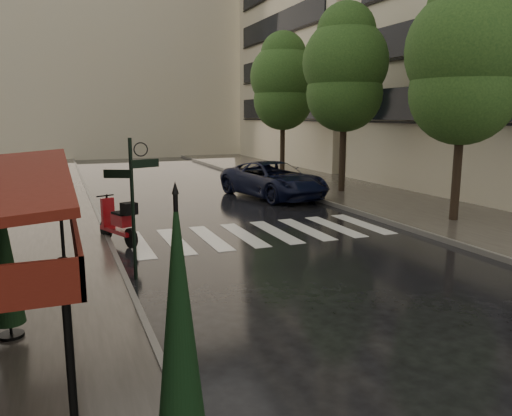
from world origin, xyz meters
TOP-DOWN VIEW (x-y plane):
  - ground at (0.00, 0.00)m, footprint 120.00×120.00m
  - sidewalk_near at (-4.50, 12.00)m, footprint 6.00×60.00m
  - sidewalk_far at (10.25, 12.00)m, footprint 5.50×60.00m
  - curb_near at (-1.45, 12.00)m, footprint 0.12×60.00m
  - curb_far at (7.45, 12.00)m, footprint 0.12×60.00m
  - crosswalk at (2.98, 6.00)m, footprint 7.85×3.20m
  - signpost at (-1.19, 3.00)m, footprint 1.17×0.29m
  - haussmann_far at (16.50, 26.00)m, footprint 8.00×16.00m
  - backdrop_building at (3.00, 38.00)m, footprint 22.00×6.00m
  - tree_near at (9.60, 5.00)m, footprint 3.80×3.80m
  - tree_mid at (9.50, 12.00)m, footprint 3.80×3.80m
  - tree_far at (9.70, 19.00)m, footprint 3.80×3.80m
  - scooter at (-1.16, 6.32)m, footprint 0.99×1.88m
  - parked_car at (6.15, 12.20)m, footprint 3.67×6.02m
  - parasol_front at (-1.65, -3.30)m, footprint 0.50×0.50m
  - parasol_back at (-3.50, 0.50)m, footprint 0.47×0.47m

SIDE VIEW (x-z plane):
  - ground at x=0.00m, z-range 0.00..0.00m
  - crosswalk at x=2.98m, z-range 0.00..0.01m
  - sidewalk_near at x=-4.50m, z-range 0.00..0.12m
  - sidewalk_far at x=10.25m, z-range 0.00..0.12m
  - curb_near at x=-1.45m, z-range -0.01..0.15m
  - curb_far at x=7.45m, z-range -0.01..0.15m
  - scooter at x=-1.16m, z-range -0.05..1.26m
  - parked_car at x=6.15m, z-range 0.00..1.56m
  - parasol_back at x=-3.50m, z-range 0.22..2.74m
  - parasol_front at x=-1.65m, z-range 0.23..3.02m
  - signpost at x=-1.19m, z-range 0.28..3.38m
  - tree_near at x=9.60m, z-range 1.33..9.31m
  - tree_far at x=9.70m, z-range 1.37..9.54m
  - tree_mid at x=9.50m, z-range 1.42..9.76m
  - haussmann_far at x=16.50m, z-range 0.00..18.50m
  - backdrop_building at x=3.00m, z-range 0.00..20.00m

